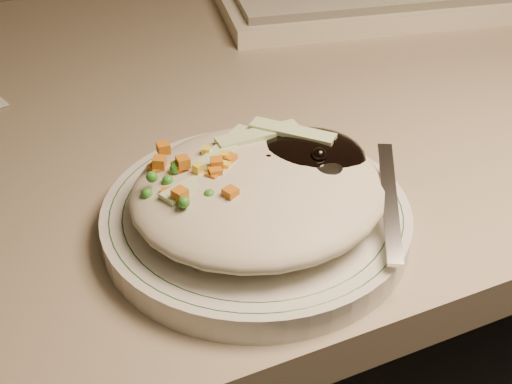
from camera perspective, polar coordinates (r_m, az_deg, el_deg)
name	(u,v)px	position (r m, az deg, el deg)	size (l,w,h in m)	color
desk	(244,234)	(0.87, -0.94, -3.36)	(1.40, 0.70, 0.74)	gray
plate	(256,219)	(0.55, 0.00, -2.20)	(0.24, 0.24, 0.02)	silver
plate_rim	(256,209)	(0.54, 0.00, -1.37)	(0.22, 0.22, 0.00)	#144723
meal	(262,185)	(0.53, 0.46, 0.56)	(0.21, 0.19, 0.05)	#B2A991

